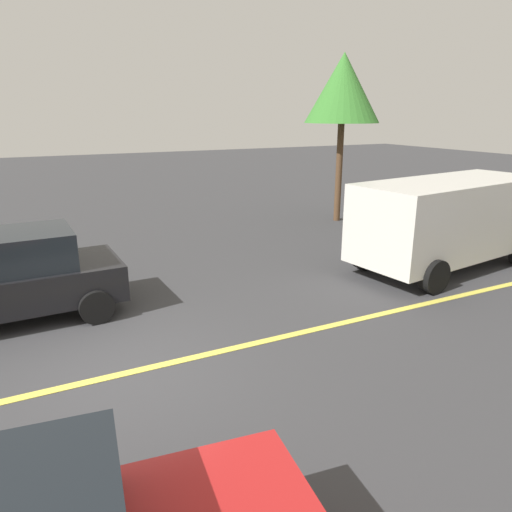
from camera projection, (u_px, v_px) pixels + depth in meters
name	position (u px, v px, depth m)	size (l,w,h in m)	color
ground_plane	(114.00, 376.00, 7.12)	(80.00, 80.00, 0.00)	#38383A
lane_marking_centre	(288.00, 336.00, 8.39)	(28.00, 0.16, 0.01)	#E0D14C
white_van	(449.00, 218.00, 11.77)	(5.42, 2.81, 2.20)	silver
car_black_mid_road	(13.00, 277.00, 8.86)	(3.98, 2.11, 1.69)	black
tree_left_verge	(343.00, 89.00, 16.03)	(2.54, 2.54, 5.67)	#513823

